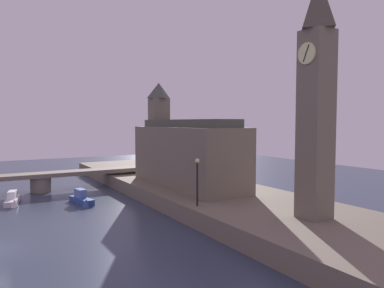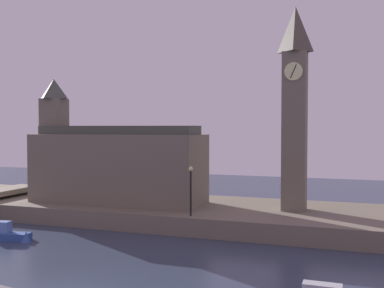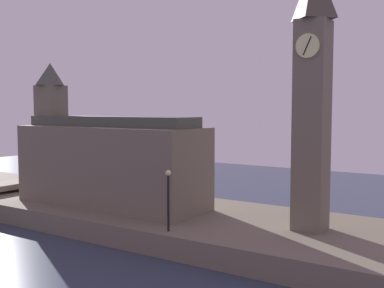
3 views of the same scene
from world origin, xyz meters
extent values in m
cube|color=#6B6051|center=(0.00, 20.00, 0.75)|extent=(70.00, 12.00, 1.50)
cube|color=#6B6051|center=(8.97, 20.26, 8.11)|extent=(1.94, 1.94, 13.22)
cylinder|color=beige|center=(8.97, 19.23, 13.03)|extent=(1.47, 0.12, 1.47)
cube|color=black|center=(8.97, 19.16, 13.03)|extent=(0.53, 0.04, 1.10)
cube|color=#6B6051|center=(-7.01, 18.96, 4.66)|extent=(16.06, 5.49, 6.32)
cube|color=#6B6051|center=(-14.01, 18.96, 6.38)|extent=(2.06, 2.06, 9.75)
pyramid|color=#474C42|center=(-14.01, 18.96, 12.22)|extent=(2.26, 2.26, 1.93)
cube|color=#42473D|center=(-7.01, 18.96, 8.22)|extent=(15.26, 3.29, 0.80)
cylinder|color=black|center=(1.61, 14.98, 3.27)|extent=(0.16, 0.16, 3.54)
sphere|color=#F2E099|center=(1.61, 14.98, 5.22)|extent=(0.36, 0.36, 0.36)
camera|label=1|loc=(26.24, -0.08, 8.34)|focal=33.46mm
camera|label=2|loc=(13.89, -19.18, 8.51)|focal=43.34mm
camera|label=3|loc=(18.80, -8.41, 9.26)|focal=43.59mm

